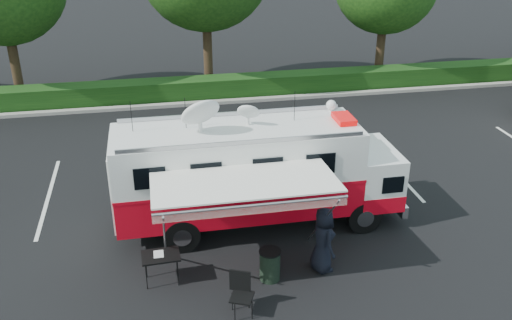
% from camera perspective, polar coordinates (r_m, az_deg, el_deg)
% --- Properties ---
extents(ground_plane, '(120.00, 120.00, 0.00)m').
position_cam_1_polar(ground_plane, '(17.36, 0.31, -6.38)').
color(ground_plane, black).
rests_on(ground_plane, ground).
extents(stall_lines, '(24.12, 5.50, 0.01)m').
position_cam_1_polar(stall_lines, '(19.86, -2.79, -2.05)').
color(stall_lines, silver).
rests_on(stall_lines, ground_plane).
extents(command_truck, '(8.37, 2.30, 4.02)m').
position_cam_1_polar(command_truck, '(16.51, 0.08, -1.31)').
color(command_truck, black).
rests_on(command_truck, ground_plane).
extents(awning, '(4.57, 2.38, 2.76)m').
position_cam_1_polar(awning, '(13.90, -1.07, -2.72)').
color(awning, white).
rests_on(awning, ground_plane).
extents(person, '(0.73, 0.98, 1.83)m').
position_cam_1_polar(person, '(15.55, 6.54, -10.77)').
color(person, black).
rests_on(person, ground_plane).
extents(folding_table, '(0.99, 0.72, 0.82)m').
position_cam_1_polar(folding_table, '(14.77, -9.51, -9.50)').
color(folding_table, black).
rests_on(folding_table, ground_plane).
extents(folding_chair, '(0.67, 0.71, 1.07)m').
position_cam_1_polar(folding_chair, '(13.73, -1.52, -12.79)').
color(folding_chair, black).
rests_on(folding_chair, ground_plane).
extents(trash_bin, '(0.57, 0.57, 0.86)m').
position_cam_1_polar(trash_bin, '(14.86, 1.40, -10.44)').
color(trash_bin, black).
rests_on(trash_bin, ground_plane).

